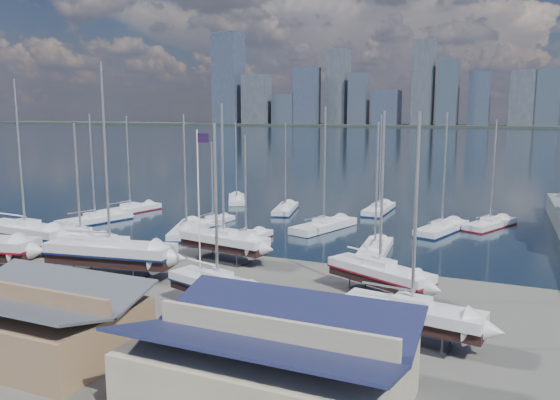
% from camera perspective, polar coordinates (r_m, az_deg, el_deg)
% --- Properties ---
extents(ground, '(1400.00, 1400.00, 0.00)m').
position_cam_1_polar(ground, '(49.50, -10.14, -8.15)').
color(ground, '#605E59').
rests_on(ground, ground).
extents(water, '(1400.00, 600.00, 0.40)m').
position_cam_1_polar(water, '(350.43, 19.49, 6.15)').
color(water, '#1B2B3F').
rests_on(water, ground).
extents(far_shore, '(1400.00, 80.00, 2.20)m').
position_cam_1_polar(far_shore, '(609.84, 21.43, 7.19)').
color(far_shore, '#2D332D').
rests_on(far_shore, ground).
extents(skyline, '(639.14, 43.80, 107.69)m').
position_cam_1_polar(skyline, '(604.35, 20.86, 10.81)').
color(skyline, '#475166').
rests_on(skyline, far_shore).
extents(shed_grey, '(12.60, 8.40, 4.17)m').
position_cam_1_polar(shed_grey, '(37.37, -24.26, -11.11)').
color(shed_grey, '#8C6B4C').
rests_on(shed_grey, ground).
extents(shed_blue, '(13.65, 9.45, 4.71)m').
position_cam_1_polar(shed_blue, '(28.17, -0.90, -16.38)').
color(shed_blue, '#BFB293').
rests_on(shed_blue, ground).
extents(sailboat_cradle_0, '(11.39, 3.88, 17.95)m').
position_cam_1_polar(sailboat_cradle_0, '(63.21, -25.05, -3.07)').
color(sailboat_cradle_0, '#2D2D33').
rests_on(sailboat_cradle_0, ground).
extents(sailboat_cradle_2, '(8.41, 3.26, 13.57)m').
position_cam_1_polar(sailboat_cradle_2, '(59.54, -20.10, -3.69)').
color(sailboat_cradle_2, '#2D2D33').
rests_on(sailboat_cradle_2, ground).
extents(sailboat_cradle_3, '(12.19, 5.16, 18.86)m').
position_cam_1_polar(sailboat_cradle_3, '(51.23, -17.30, -5.25)').
color(sailboat_cradle_3, '#2D2D33').
rests_on(sailboat_cradle_3, ground).
extents(sailboat_cradle_4, '(9.74, 4.13, 15.44)m').
position_cam_1_polar(sailboat_cradle_4, '(54.28, -5.88, -4.28)').
color(sailboat_cradle_4, '#2D2D33').
rests_on(sailboat_cradle_4, ground).
extents(sailboat_cradle_5, '(8.78, 4.59, 13.84)m').
position_cam_1_polar(sailboat_cradle_5, '(40.96, -6.56, -8.86)').
color(sailboat_cradle_5, '#2D2D33').
rests_on(sailboat_cradle_5, ground).
extents(sailboat_cradle_6, '(9.26, 6.15, 14.72)m').
position_cam_1_polar(sailboat_cradle_6, '(44.21, 10.37, -7.54)').
color(sailboat_cradle_6, '#2D2D33').
rests_on(sailboat_cradle_6, ground).
extents(sailboat_cradle_7, '(9.14, 3.66, 14.62)m').
position_cam_1_polar(sailboat_cradle_7, '(36.13, 13.60, -11.48)').
color(sailboat_cradle_7, '#2D2D33').
rests_on(sailboat_cradle_7, ground).
extents(sailboat_moored_0, '(5.53, 10.49, 15.11)m').
position_cam_1_polar(sailboat_moored_0, '(76.89, -18.75, -2.08)').
color(sailboat_moored_0, black).
rests_on(sailboat_moored_0, water).
extents(sailboat_moored_1, '(4.64, 10.22, 14.75)m').
position_cam_1_polar(sailboat_moored_1, '(83.35, -15.36, -1.08)').
color(sailboat_moored_1, black).
rests_on(sailboat_moored_1, water).
extents(sailboat_moored_2, '(6.54, 9.17, 13.67)m').
position_cam_1_polar(sailboat_moored_2, '(89.98, -4.56, -0.05)').
color(sailboat_moored_2, black).
rests_on(sailboat_moored_2, water).
extents(sailboat_moored_3, '(6.38, 10.40, 15.06)m').
position_cam_1_polar(sailboat_moored_3, '(67.42, -9.72, -3.24)').
color(sailboat_moored_3, black).
rests_on(sailboat_moored_3, water).
extents(sailboat_moored_4, '(2.73, 7.69, 11.38)m').
position_cam_1_polar(sailboat_moored_4, '(72.48, -7.01, -2.30)').
color(sailboat_moored_4, black).
rests_on(sailboat_moored_4, water).
extents(sailboat_moored_5, '(4.66, 9.59, 13.81)m').
position_cam_1_polar(sailboat_moored_5, '(80.90, 0.57, -1.06)').
color(sailboat_moored_5, black).
rests_on(sailboat_moored_5, water).
extents(sailboat_moored_6, '(3.12, 8.67, 12.70)m').
position_cam_1_polar(sailboat_moored_6, '(62.23, -3.56, -4.16)').
color(sailboat_moored_6, black).
rests_on(sailboat_moored_6, water).
extents(sailboat_moored_7, '(5.90, 11.02, 16.03)m').
position_cam_1_polar(sailboat_moored_7, '(68.79, 4.61, -2.88)').
color(sailboat_moored_7, black).
rests_on(sailboat_moored_7, water).
extents(sailboat_moored_8, '(2.87, 10.07, 15.03)m').
position_cam_1_polar(sailboat_moored_8, '(81.92, 10.30, -1.08)').
color(sailboat_moored_8, black).
rests_on(sailboat_moored_8, water).
extents(sailboat_moored_9, '(3.49, 9.68, 14.31)m').
position_cam_1_polar(sailboat_moored_9, '(57.78, 9.89, -5.30)').
color(sailboat_moored_9, black).
rests_on(sailboat_moored_9, water).
extents(sailboat_moored_10, '(5.67, 10.64, 15.32)m').
position_cam_1_polar(sailboat_moored_10, '(70.07, 16.55, -3.02)').
color(sailboat_moored_10, black).
rests_on(sailboat_moored_10, water).
extents(sailboat_moored_11, '(6.35, 9.87, 14.36)m').
position_cam_1_polar(sailboat_moored_11, '(74.91, 21.10, -2.49)').
color(sailboat_moored_11, black).
rests_on(sailboat_moored_11, water).
extents(car_b, '(5.08, 2.85, 1.58)m').
position_cam_1_polar(car_b, '(45.90, -22.35, -9.05)').
color(car_b, gray).
rests_on(car_b, ground).
extents(car_c, '(3.06, 5.33, 1.40)m').
position_cam_1_polar(car_c, '(39.55, -18.20, -11.87)').
color(car_c, gray).
rests_on(car_c, ground).
extents(car_d, '(4.37, 6.03, 1.62)m').
position_cam_1_polar(car_d, '(37.62, -9.60, -12.45)').
color(car_d, gray).
rests_on(car_d, ground).
extents(flagpole, '(1.16, 0.12, 13.19)m').
position_cam_1_polar(flagpole, '(46.01, -8.41, 0.40)').
color(flagpole, white).
rests_on(flagpole, ground).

